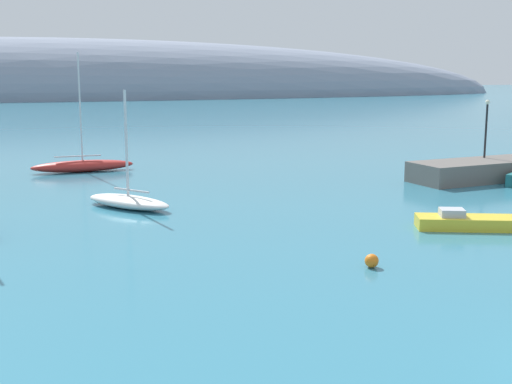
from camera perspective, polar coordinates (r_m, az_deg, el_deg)
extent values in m
ellipsoid|color=gray|center=(208.74, -17.89, 7.60)|extent=(311.74, 51.97, 34.96)
ellipsoid|color=red|center=(56.09, -14.50, 2.15)|extent=(8.19, 1.91, 0.94)
cylinder|color=silver|center=(55.64, -14.73, 7.02)|extent=(0.13, 0.13, 8.59)
cube|color=silver|center=(55.95, -14.91, 2.96)|extent=(3.66, 0.23, 0.10)
ellipsoid|color=white|center=(40.75, -10.80, -0.82)|extent=(5.34, 6.09, 0.75)
cylinder|color=silver|center=(40.23, -10.97, 4.07)|extent=(0.16, 0.16, 6.24)
cube|color=silver|center=(40.43, -10.55, 0.14)|extent=(1.78, 2.26, 0.10)
cube|color=yellow|center=(36.49, 17.45, -2.50)|extent=(5.36, 3.58, 0.64)
cube|color=#B2B7C1|center=(36.21, 16.32, -1.69)|extent=(1.53, 1.43, 0.40)
sphere|color=orange|center=(28.49, 9.80, -5.78)|extent=(0.58, 0.58, 0.58)
cylinder|color=black|center=(54.14, 18.95, 4.90)|extent=(0.16, 0.16, 4.05)
sphere|color=#EAEACC|center=(54.00, 19.09, 7.23)|extent=(0.36, 0.36, 0.36)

